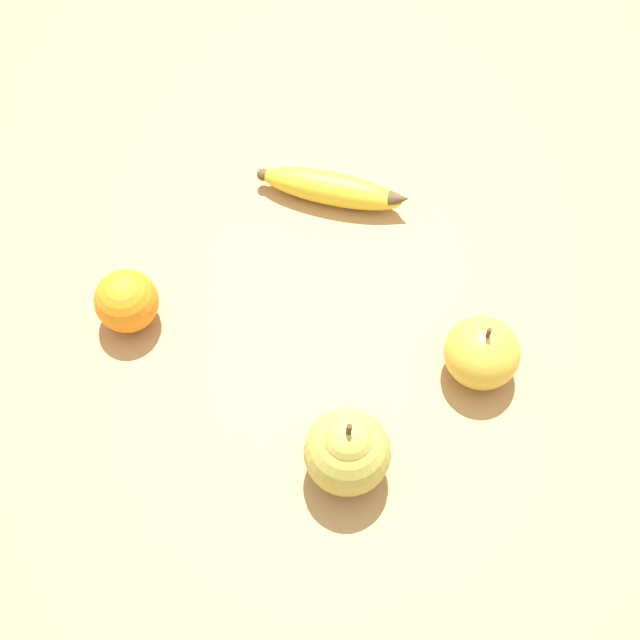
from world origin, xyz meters
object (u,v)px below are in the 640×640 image
banana (333,189)px  apple (482,353)px  orange (127,301)px  pear (347,450)px

banana → apple: bearing=-41.7°
apple → banana: bearing=-20.0°
apple → orange: bearing=26.6°
banana → orange: (0.08, 0.25, 0.01)m
banana → orange: orange is taller
orange → pear: 0.28m
orange → apple: size_ratio=0.81×
banana → orange: 0.27m
pear → apple: (-0.05, -0.17, -0.01)m
orange → pear: pear is taller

